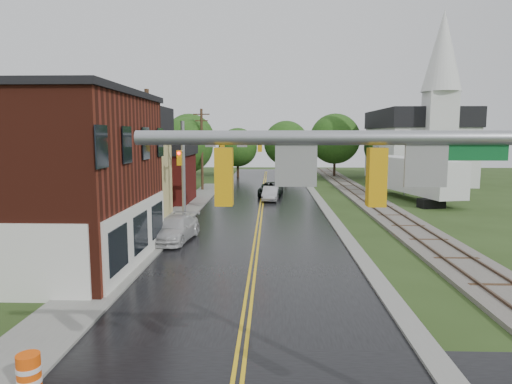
{
  "coord_description": "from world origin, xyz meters",
  "views": [
    {
      "loc": [
        0.83,
        -6.18,
        6.27
      ],
      "look_at": [
        0.12,
        15.5,
        3.5
      ],
      "focal_mm": 32.0,
      "sensor_mm": 36.0,
      "label": 1
    }
  ],
  "objects_px": {
    "tree_left_c": "(127,151)",
    "pickup_white": "(175,229)",
    "utility_pole_b": "(149,159)",
    "semi_trailer": "(415,175)",
    "church": "(420,137)",
    "construction_barrel": "(29,374)",
    "tree_left_e": "(187,147)",
    "traffic_signal_far": "(212,152)",
    "traffic_signal_near": "(418,207)",
    "tree_left_b": "(50,141)",
    "utility_pole_c": "(202,148)",
    "sedan_silver": "(271,194)",
    "suv_dark": "(271,189)"
  },
  "relations": [
    {
      "from": "tree_left_c",
      "to": "pickup_white",
      "type": "distance_m",
      "value": 22.25
    },
    {
      "from": "utility_pole_b",
      "to": "semi_trailer",
      "type": "distance_m",
      "value": 26.42
    },
    {
      "from": "church",
      "to": "semi_trailer",
      "type": "distance_m",
      "value": 17.56
    },
    {
      "from": "construction_barrel",
      "to": "tree_left_e",
      "type": "bearing_deg",
      "value": 95.25
    },
    {
      "from": "traffic_signal_far",
      "to": "traffic_signal_near",
      "type": "bearing_deg",
      "value": -74.48
    },
    {
      "from": "utility_pole_b",
      "to": "tree_left_c",
      "type": "height_order",
      "value": "utility_pole_b"
    },
    {
      "from": "tree_left_b",
      "to": "tree_left_e",
      "type": "relative_size",
      "value": 1.19
    },
    {
      "from": "tree_left_b",
      "to": "construction_barrel",
      "type": "bearing_deg",
      "value": -65.27
    },
    {
      "from": "utility_pole_c",
      "to": "sedan_silver",
      "type": "relative_size",
      "value": 2.25
    },
    {
      "from": "utility_pole_c",
      "to": "tree_left_b",
      "type": "height_order",
      "value": "tree_left_b"
    },
    {
      "from": "tree_left_c",
      "to": "tree_left_e",
      "type": "distance_m",
      "value": 7.82
    },
    {
      "from": "tree_left_b",
      "to": "sedan_silver",
      "type": "height_order",
      "value": "tree_left_b"
    },
    {
      "from": "tree_left_b",
      "to": "suv_dark",
      "type": "height_order",
      "value": "tree_left_b"
    },
    {
      "from": "traffic_signal_far",
      "to": "pickup_white",
      "type": "height_order",
      "value": "traffic_signal_far"
    },
    {
      "from": "utility_pole_c",
      "to": "construction_barrel",
      "type": "height_order",
      "value": "utility_pole_c"
    },
    {
      "from": "traffic_signal_far",
      "to": "tree_left_e",
      "type": "relative_size",
      "value": 0.9
    },
    {
      "from": "traffic_signal_far",
      "to": "sedan_silver",
      "type": "distance_m",
      "value": 11.25
    },
    {
      "from": "tree_left_c",
      "to": "construction_barrel",
      "type": "xyz_separation_m",
      "value": [
        8.85,
        -35.9,
        -4.01
      ]
    },
    {
      "from": "suv_dark",
      "to": "pickup_white",
      "type": "relative_size",
      "value": 1.02
    },
    {
      "from": "tree_left_e",
      "to": "traffic_signal_far",
      "type": "bearing_deg",
      "value": -74.11
    },
    {
      "from": "traffic_signal_near",
      "to": "construction_barrel",
      "type": "relative_size",
      "value": 7.31
    },
    {
      "from": "utility_pole_b",
      "to": "tree_left_b",
      "type": "distance_m",
      "value": 14.87
    },
    {
      "from": "church",
      "to": "suv_dark",
      "type": "xyz_separation_m",
      "value": [
        -19.2,
        -14.16,
        -5.15
      ]
    },
    {
      "from": "utility_pole_c",
      "to": "pickup_white",
      "type": "relative_size",
      "value": 1.86
    },
    {
      "from": "tree_left_e",
      "to": "sedan_silver",
      "type": "height_order",
      "value": "tree_left_e"
    },
    {
      "from": "traffic_signal_near",
      "to": "tree_left_e",
      "type": "xyz_separation_m",
      "value": [
        -12.32,
        43.9,
        -0.16
      ]
    },
    {
      "from": "tree_left_c",
      "to": "sedan_silver",
      "type": "relative_size",
      "value": 1.91
    },
    {
      "from": "traffic_signal_far",
      "to": "semi_trailer",
      "type": "distance_m",
      "value": 20.95
    },
    {
      "from": "traffic_signal_far",
      "to": "construction_barrel",
      "type": "relative_size",
      "value": 7.31
    },
    {
      "from": "traffic_signal_far",
      "to": "suv_dark",
      "type": "xyz_separation_m",
      "value": [
        4.27,
        12.58,
        -4.29
      ]
    },
    {
      "from": "utility_pole_b",
      "to": "pickup_white",
      "type": "height_order",
      "value": "utility_pole_b"
    },
    {
      "from": "suv_dark",
      "to": "sedan_silver",
      "type": "xyz_separation_m",
      "value": [
        0.0,
        -3.11,
        -0.03
      ]
    },
    {
      "from": "semi_trailer",
      "to": "utility_pole_c",
      "type": "bearing_deg",
      "value": 162.86
    },
    {
      "from": "sedan_silver",
      "to": "construction_barrel",
      "type": "xyz_separation_m",
      "value": [
        -5.8,
        -32.47,
        -0.16
      ]
    },
    {
      "from": "suv_dark",
      "to": "pickup_white",
      "type": "height_order",
      "value": "pickup_white"
    },
    {
      "from": "utility_pole_c",
      "to": "suv_dark",
      "type": "distance_m",
      "value": 9.67
    },
    {
      "from": "utility_pole_c",
      "to": "semi_trailer",
      "type": "bearing_deg",
      "value": -17.14
    },
    {
      "from": "pickup_white",
      "to": "construction_barrel",
      "type": "bearing_deg",
      "value": -83.21
    },
    {
      "from": "traffic_signal_near",
      "to": "sedan_silver",
      "type": "relative_size",
      "value": 1.83
    },
    {
      "from": "church",
      "to": "tree_left_e",
      "type": "distance_m",
      "value": 29.91
    },
    {
      "from": "church",
      "to": "semi_trailer",
      "type": "bearing_deg",
      "value": -108.57
    },
    {
      "from": "traffic_signal_far",
      "to": "utility_pole_c",
      "type": "bearing_deg",
      "value": 101.09
    },
    {
      "from": "semi_trailer",
      "to": "suv_dark",
      "type": "bearing_deg",
      "value": 171.06
    },
    {
      "from": "tree_left_b",
      "to": "semi_trailer",
      "type": "xyz_separation_m",
      "value": [
        32.37,
        5.53,
        -3.37
      ]
    },
    {
      "from": "suv_dark",
      "to": "pickup_white",
      "type": "xyz_separation_m",
      "value": [
        -5.6,
        -19.65,
        0.01
      ]
    },
    {
      "from": "church",
      "to": "traffic_signal_near",
      "type": "bearing_deg",
      "value": -107.72
    },
    {
      "from": "church",
      "to": "pickup_white",
      "type": "xyz_separation_m",
      "value": [
        -24.8,
        -33.81,
        -5.13
      ]
    },
    {
      "from": "traffic_signal_far",
      "to": "tree_left_c",
      "type": "relative_size",
      "value": 0.96
    },
    {
      "from": "church",
      "to": "traffic_signal_far",
      "type": "relative_size",
      "value": 2.72
    },
    {
      "from": "utility_pole_b",
      "to": "construction_barrel",
      "type": "bearing_deg",
      "value": -84.29
    }
  ]
}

